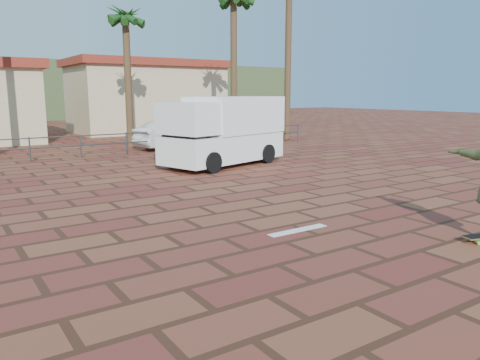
# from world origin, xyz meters

# --- Properties ---
(ground) EXTENTS (120.00, 120.00, 0.00)m
(ground) POSITION_xyz_m (0.00, 0.00, 0.00)
(ground) COLOR brown
(ground) RESTS_ON ground
(paint_stripe) EXTENTS (1.40, 0.22, 0.01)m
(paint_stripe) POSITION_xyz_m (0.70, -1.20, 0.00)
(paint_stripe) COLOR white
(paint_stripe) RESTS_ON ground
(guardrail) EXTENTS (24.06, 0.06, 1.00)m
(guardrail) POSITION_xyz_m (0.00, 12.00, 0.68)
(guardrail) COLOR #47494F
(guardrail) RESTS_ON ground
(palm_center) EXTENTS (2.40, 2.40, 7.75)m
(palm_center) POSITION_xyz_m (3.50, 15.50, 6.36)
(palm_center) COLOR brown
(palm_center) RESTS_ON ground
(palm_right) EXTENTS (2.40, 2.40, 9.05)m
(palm_right) POSITION_xyz_m (9.00, 14.00, 7.58)
(palm_right) COLOR brown
(palm_right) RESTS_ON ground
(building_east) EXTENTS (10.60, 6.60, 5.00)m
(building_east) POSITION_xyz_m (8.00, 24.00, 2.54)
(building_east) COLOR beige
(building_east) RESTS_ON ground
(campervan) EXTENTS (5.38, 3.40, 2.59)m
(campervan) POSITION_xyz_m (4.08, 7.07, 1.36)
(campervan) COLOR white
(campervan) RESTS_ON ground
(car_white) EXTENTS (4.56, 2.18, 1.44)m
(car_white) POSITION_xyz_m (5.04, 13.00, 0.72)
(car_white) COLOR silver
(car_white) RESTS_ON ground
(street_sign) EXTENTS (0.44, 0.07, 2.15)m
(street_sign) POSITION_xyz_m (8.97, 10.00, 1.50)
(street_sign) COLOR gray
(street_sign) RESTS_ON ground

